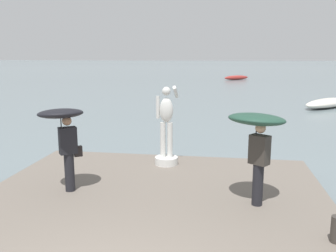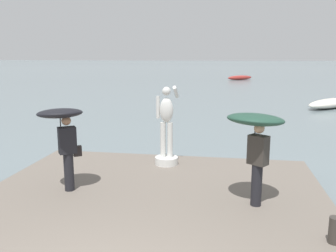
{
  "view_description": "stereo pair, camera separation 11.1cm",
  "coord_description": "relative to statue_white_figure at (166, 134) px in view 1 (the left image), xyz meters",
  "views": [
    {
      "loc": [
        1.48,
        -3.38,
        3.45
      ],
      "look_at": [
        0.0,
        6.23,
        1.55
      ],
      "focal_mm": 38.84,
      "sensor_mm": 36.0,
      "label": 1
    },
    {
      "loc": [
        1.59,
        -3.37,
        3.45
      ],
      "look_at": [
        0.0,
        6.23,
        1.55
      ],
      "focal_mm": 38.84,
      "sensor_mm": 36.0,
      "label": 2
    }
  ],
  "objects": [
    {
      "name": "boat_rightward",
      "position": [
        8.46,
        15.71,
        -0.97
      ],
      "size": [
        4.33,
        4.54,
        0.6
      ],
      "color": "silver",
      "rests_on": "ground"
    },
    {
      "name": "statue_white_figure",
      "position": [
        0.0,
        0.0,
        0.0
      ],
      "size": [
        0.65,
        0.89,
        2.24
      ],
      "color": "silver",
      "rests_on": "pier"
    },
    {
      "name": "ground_plane",
      "position": [
        0.08,
        33.56,
        -1.27
      ],
      "size": [
        400.0,
        400.0,
        0.0
      ],
      "primitive_type": "plane",
      "color": "slate"
    },
    {
      "name": "onlooker_right",
      "position": [
        2.25,
        -2.46,
        0.7
      ],
      "size": [
        1.61,
        1.62,
        1.95
      ],
      "color": "black",
      "rests_on": "pier"
    },
    {
      "name": "onlooker_left",
      "position": [
        -1.93,
        -2.39,
        0.62
      ],
      "size": [
        1.39,
        1.39,
        1.94
      ],
      "color": "black",
      "rests_on": "pier"
    },
    {
      "name": "pier",
      "position": [
        0.08,
        -4.25,
        -1.07
      ],
      "size": [
        7.7,
        10.37,
        0.4
      ],
      "primitive_type": "cube",
      "color": "#70665B",
      "rests_on": "ground"
    },
    {
      "name": "boat_mid",
      "position": [
        3.26,
        43.06,
        -0.96
      ],
      "size": [
        3.92,
        3.42,
        0.61
      ],
      "color": "#9E2D28",
      "rests_on": "ground"
    }
  ]
}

